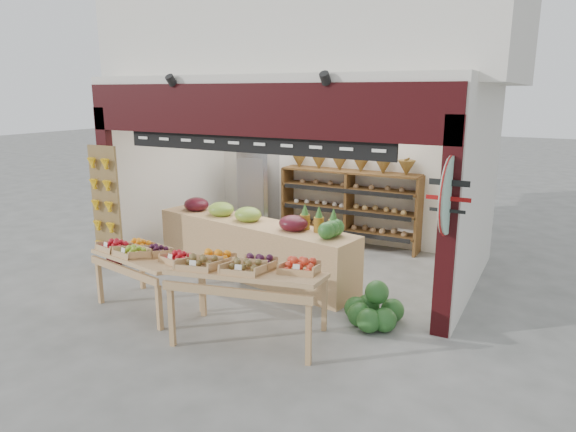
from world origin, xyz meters
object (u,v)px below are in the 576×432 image
Objects in this scene: refrigerator at (259,193)px; display_table_left at (145,255)px; cardboard_stack at (217,235)px; watermelon_pile at (372,310)px; back_shelving at (350,188)px; mid_counter at (253,247)px; display_table_right at (245,269)px.

display_table_left is (0.57, -3.93, -0.14)m from refrigerator.
cardboard_stack is 2.82m from display_table_left.
cardboard_stack is 1.36× the size of watermelon_pile.
watermelon_pile is (3.53, -3.04, -0.67)m from refrigerator.
refrigerator is 1.70× the size of cardboard_stack.
back_shelving reaches higher than display_table_left.
mid_counter reaches higher than display_table_right.
refrigerator is (-1.94, -0.11, -0.25)m from back_shelving.
display_table_right is (1.04, -1.82, 0.36)m from mid_counter.
refrigerator is 1.41m from cardboard_stack.
watermelon_pile is at bearing -18.96° from mid_counter.
display_table_left is 2.13× the size of watermelon_pile.
cardboard_stack is at bearing -147.27° from back_shelving.
back_shelving is at bearing 71.28° from display_table_left.
display_table_right is (0.35, -4.18, -0.25)m from back_shelving.
cardboard_stack is at bearing 144.83° from mid_counter.
refrigerator reaches higher than cardboard_stack.
cardboard_stack is at bearing 105.65° from display_table_left.
refrigerator reaches higher than display_table_left.
cardboard_stack is (-0.18, -1.25, -0.62)m from refrigerator.
display_table_left is at bearing -163.21° from watermelon_pile.
refrigerator is 1.09× the size of display_table_left.
refrigerator is at bearing -176.72° from back_shelving.
display_table_left is (0.75, -2.68, 0.48)m from cardboard_stack.
mid_counter is (1.43, -1.01, 0.25)m from cardboard_stack.
back_shelving is 1.96m from refrigerator.
back_shelving is 2.66m from cardboard_stack.
mid_counter reaches higher than watermelon_pile.
refrigerator is at bearing 119.34° from display_table_right.
mid_counter is (-0.69, -2.37, -0.62)m from back_shelving.
refrigerator is 2.60m from mid_counter.
refrigerator is at bearing 139.24° from watermelon_pile.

